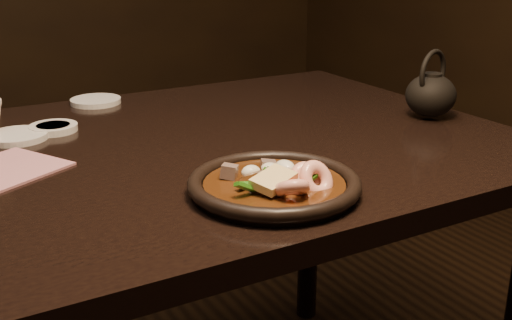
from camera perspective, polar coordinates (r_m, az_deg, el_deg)
table at (r=1.19m, az=-13.75°, el=-3.42°), size 1.60×0.90×0.75m
plate at (r=0.97m, az=1.63°, el=-2.24°), size 0.27×0.27×0.03m
stirfry at (r=0.97m, az=2.08°, el=-1.97°), size 0.16×0.17×0.06m
soy_dish at (r=1.35m, az=-17.57°, el=2.73°), size 0.10×0.10×0.01m
saucer_left at (r=1.32m, az=-20.47°, el=1.99°), size 0.12×0.12×0.01m
saucer_right at (r=1.55m, az=-14.06°, el=5.11°), size 0.12×0.12×0.01m
napkin at (r=1.15m, az=-21.20°, el=-0.70°), size 0.21×0.21×0.00m
teapot at (r=1.42m, az=15.30°, el=5.77°), size 0.13×0.11×0.14m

